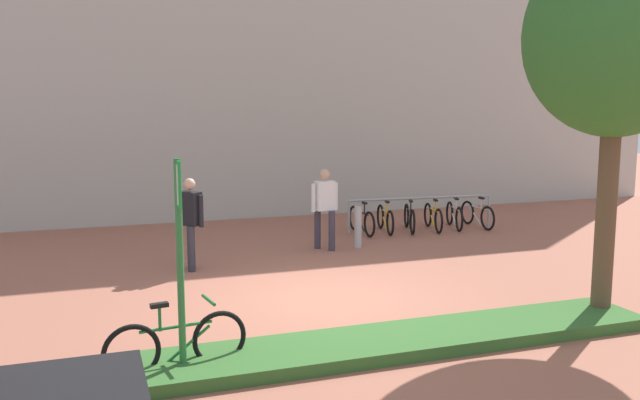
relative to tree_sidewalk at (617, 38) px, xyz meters
name	(u,v)px	position (x,y,z in m)	size (l,w,h in m)	color
ground_plane	(322,299)	(-3.51, 2.17, -3.95)	(60.00, 60.00, 0.00)	#9E5B47
building_facade	(216,31)	(-3.51, 10.58, 1.05)	(28.00, 1.20, 10.00)	#B2ADA3
planter_strip	(402,341)	(-3.26, -0.15, -3.87)	(7.00, 1.10, 0.16)	#336028
tree_sidewalk	(617,38)	(0.00, 0.00, 0.00)	(2.53, 2.53, 5.37)	brown
parking_sign_post	(179,236)	(-6.01, -0.15, -2.34)	(0.08, 0.36, 2.47)	#2D7238
bike_at_sign	(177,344)	(-6.06, -0.04, -3.60)	(1.67, 0.42, 0.86)	black
bike_rack_cluster	(421,216)	(0.74, 6.88, -3.61)	(3.75, 1.74, 0.83)	#99999E
bollard_steel	(358,227)	(-1.49, 5.54, -3.50)	(0.16, 0.16, 0.90)	#ADADB2
person_shirt_blue	(325,204)	(-2.24, 5.59, -2.97)	(0.61, 0.44, 1.72)	#383342
person_suited_navy	(190,218)	(-5.18, 4.76, -2.97)	(0.44, 0.49, 1.72)	#2D2D38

